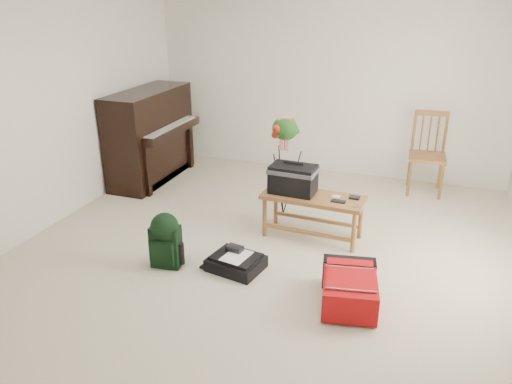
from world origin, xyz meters
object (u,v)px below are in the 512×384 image
at_px(piano, 151,137).
at_px(green_backpack, 165,238).
at_px(red_suitcase, 350,285).
at_px(black_duffel, 236,262).
at_px(flower_stand, 284,167).
at_px(bench, 299,185).
at_px(dining_chair, 428,154).

bearing_deg(piano, green_backpack, -56.76).
bearing_deg(green_backpack, piano, 116.16).
height_order(red_suitcase, green_backpack, green_backpack).
height_order(piano, green_backpack, piano).
bearing_deg(green_backpack, black_duffel, 7.45).
xyz_separation_m(red_suitcase, flower_stand, (-1.06, 1.53, 0.44)).
xyz_separation_m(bench, dining_chair, (1.24, 1.78, -0.07)).
height_order(dining_chair, black_duffel, dining_chair).
relative_size(piano, dining_chair, 1.42).
distance_m(piano, red_suitcase, 3.79).
relative_size(piano, green_backpack, 2.71).
bearing_deg(dining_chair, green_backpack, -131.73).
xyz_separation_m(dining_chair, red_suitcase, (-0.49, -2.85, -0.36)).
bearing_deg(red_suitcase, black_duffel, 161.22).
distance_m(bench, black_duffel, 1.10).
bearing_deg(flower_stand, piano, 157.71).
distance_m(red_suitcase, black_duffel, 1.13).
height_order(black_duffel, flower_stand, flower_stand).
relative_size(red_suitcase, flower_stand, 0.61).
height_order(red_suitcase, black_duffel, red_suitcase).
distance_m(dining_chair, flower_stand, 2.04).
xyz_separation_m(bench, black_duffel, (-0.36, -0.91, -0.51)).
bearing_deg(flower_stand, dining_chair, 33.07).
height_order(dining_chair, red_suitcase, dining_chair).
height_order(red_suitcase, flower_stand, flower_stand).
bearing_deg(piano, black_duffel, -43.49).
bearing_deg(piano, red_suitcase, -33.47).
xyz_separation_m(black_duffel, flower_stand, (0.06, 1.37, 0.52)).
bearing_deg(bench, red_suitcase, -51.75).
xyz_separation_m(piano, red_suitcase, (3.14, -2.08, -0.45)).
bearing_deg(black_duffel, piano, 147.09).
distance_m(dining_chair, black_duffel, 3.17).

